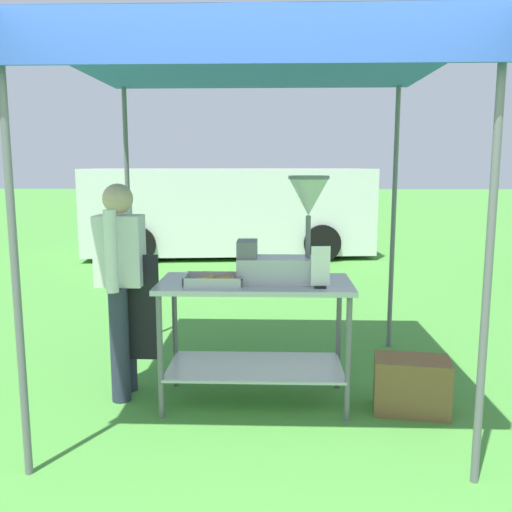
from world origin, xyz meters
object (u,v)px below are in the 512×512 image
object	(u,v)px
donut_tray	(216,281)
menu_sign	(321,270)
donut_fryer	(287,240)
vendor	(122,279)
stall_canopy	(256,68)
van_white	(230,210)
donut_cart	(255,314)
supply_crate	(411,385)

from	to	relation	value
donut_tray	menu_sign	world-z (taller)	menu_sign
donut_fryer	vendor	world-z (taller)	donut_fryer
stall_canopy	donut_tray	bearing A→B (deg)	-139.70
vendor	van_white	xyz separation A→B (m)	(0.25, 6.93, -0.03)
menu_sign	donut_cart	bearing A→B (deg)	155.60
supply_crate	donut_fryer	bearing A→B (deg)	172.69
van_white	vendor	bearing A→B (deg)	-92.08
vendor	supply_crate	distance (m)	2.24
menu_sign	supply_crate	bearing A→B (deg)	6.15
donut_fryer	van_white	world-z (taller)	van_white
stall_canopy	menu_sign	size ratio (longest dim) A/B	9.42
menu_sign	van_white	size ratio (longest dim) A/B	0.05
vendor	van_white	size ratio (longest dim) A/B	0.29
menu_sign	supply_crate	xyz separation A→B (m)	(0.66, 0.07, -0.84)
donut_fryer	stall_canopy	bearing A→B (deg)	152.72
stall_canopy	supply_crate	bearing A→B (deg)	-11.70
stall_canopy	menu_sign	distance (m)	1.47
donut_cart	van_white	world-z (taller)	van_white
menu_sign	donut_fryer	bearing A→B (deg)	140.37
donut_cart	stall_canopy	bearing A→B (deg)	90.00
menu_sign	vendor	xyz separation A→B (m)	(-1.44, 0.29, -0.14)
stall_canopy	donut_tray	size ratio (longest dim) A/B	6.56
menu_sign	van_white	bearing A→B (deg)	99.37
donut_cart	donut_fryer	distance (m)	0.60
donut_tray	menu_sign	size ratio (longest dim) A/B	1.44
menu_sign	van_white	distance (m)	7.33
menu_sign	van_white	world-z (taller)	van_white
supply_crate	van_white	size ratio (longest dim) A/B	0.10
donut_cart	donut_tray	xyz separation A→B (m)	(-0.27, -0.13, 0.27)
supply_crate	van_white	world-z (taller)	van_white
vendor	supply_crate	bearing A→B (deg)	-6.00
donut_cart	menu_sign	world-z (taller)	menu_sign
vendor	menu_sign	bearing A→B (deg)	-11.47
donut_tray	donut_fryer	xyz separation A→B (m)	(0.50, 0.11, 0.28)
donut_cart	donut_tray	distance (m)	0.41
donut_tray	menu_sign	bearing A→B (deg)	-5.80
donut_tray	stall_canopy	bearing A→B (deg)	40.30
donut_tray	donut_fryer	size ratio (longest dim) A/B	0.55
donut_cart	donut_tray	size ratio (longest dim) A/B	3.35
vendor	supply_crate	xyz separation A→B (m)	(2.11, -0.22, -0.71)
donut_cart	supply_crate	distance (m)	1.22
menu_sign	vendor	distance (m)	1.48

